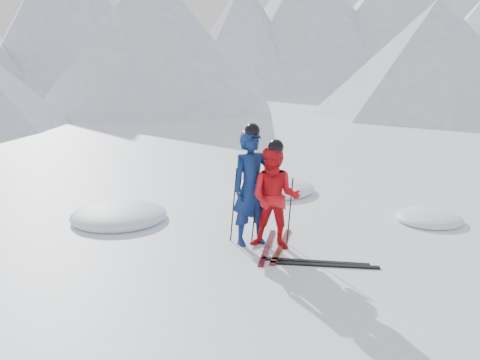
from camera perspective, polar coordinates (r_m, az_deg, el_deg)
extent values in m
plane|color=white|center=(9.24, 13.27, -6.94)|extent=(160.00, 160.00, 0.00)
cone|color=#B2BCD1|center=(49.38, -18.63, 17.42)|extent=(23.96, 23.96, 14.35)
cone|color=#B2BCD1|center=(59.40, -10.31, 15.93)|extent=(17.69, 17.69, 11.93)
cone|color=#B2BCD1|center=(52.19, 0.43, 15.91)|extent=(19.63, 19.63, 10.85)
cone|color=#B2BCD1|center=(56.47, 7.61, 17.29)|extent=(23.31, 23.31, 14.15)
cone|color=#B2BCD1|center=(58.55, 17.67, 17.02)|extent=(28.94, 28.94, 14.88)
cone|color=#B2BCD1|center=(31.94, 20.95, 12.73)|extent=(14.00, 14.00, 6.50)
cone|color=#B2BCD1|center=(34.07, -9.74, 15.50)|extent=(16.00, 16.00, 9.00)
imported|color=navy|center=(8.71, 1.35, -0.90)|extent=(0.85, 0.68, 2.01)
imported|color=red|center=(8.56, 3.95, -2.02)|extent=(1.04, 0.93, 1.77)
cylinder|color=black|center=(8.90, -0.73, -2.82)|extent=(0.13, 0.09, 1.34)
cylinder|color=black|center=(9.08, 2.64, -2.50)|extent=(0.13, 0.08, 1.34)
cylinder|color=black|center=(8.82, 1.68, -3.52)|extent=(0.12, 0.09, 1.18)
cylinder|color=black|center=(8.85, 5.62, -3.53)|extent=(0.12, 0.08, 1.18)
cube|color=black|center=(8.81, 3.09, -7.51)|extent=(0.62, 1.64, 0.03)
cube|color=black|center=(8.85, 4.63, -7.42)|extent=(0.73, 1.61, 0.03)
cube|color=black|center=(8.28, 8.46, -9.06)|extent=(1.65, 0.59, 0.03)
cube|color=black|center=(8.17, 9.45, -9.40)|extent=(1.66, 0.54, 0.03)
ellipsoid|color=white|center=(10.57, -13.40, -4.35)|extent=(1.93, 1.93, 0.42)
ellipsoid|color=white|center=(10.87, 20.43, -4.36)|extent=(1.29, 1.29, 0.28)
ellipsoid|color=white|center=(12.47, 3.90, -1.29)|extent=(1.94, 1.94, 0.43)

